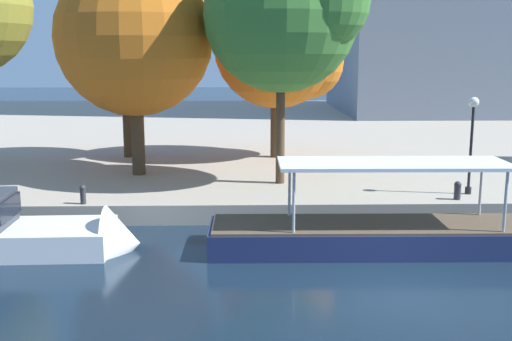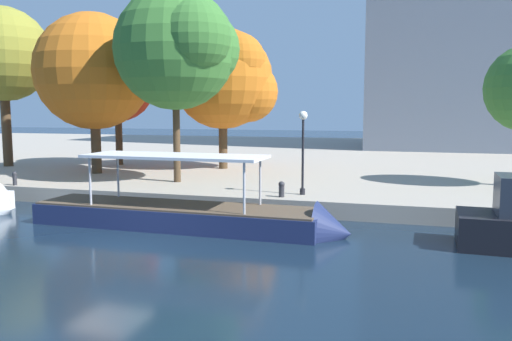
{
  "view_description": "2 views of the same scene",
  "coord_description": "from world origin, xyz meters",
  "px_view_note": "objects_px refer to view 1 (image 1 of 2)",
  "views": [
    {
      "loc": [
        -4.74,
        -16.16,
        6.82
      ],
      "look_at": [
        -4.21,
        5.36,
        2.7
      ],
      "focal_mm": 43.18,
      "sensor_mm": 36.0,
      "label": 1
    },
    {
      "loc": [
        10.01,
        -15.68,
        5.06
      ],
      "look_at": [
        2.9,
        8.65,
        2.07
      ],
      "focal_mm": 36.22,
      "sensor_mm": 36.0,
      "label": 2
    }
  ],
  "objects_px": {
    "tour_boat_1": "(417,240)",
    "tree_1": "(126,54)",
    "mooring_bollard_0": "(458,190)",
    "tree_2": "(137,38)",
    "tree_4": "(292,13)",
    "lamp_post": "(472,131)",
    "mooring_bollard_1": "(83,194)",
    "tree_3": "(284,46)"
  },
  "relations": [
    {
      "from": "tree_1",
      "to": "tree_2",
      "type": "xyz_separation_m",
      "value": [
        1.44,
        -5.01,
        0.77
      ]
    },
    {
      "from": "lamp_post",
      "to": "mooring_bollard_1",
      "type": "bearing_deg",
      "value": -175.03
    },
    {
      "from": "tree_1",
      "to": "tree_4",
      "type": "xyz_separation_m",
      "value": [
        8.77,
        -7.44,
        1.8
      ]
    },
    {
      "from": "mooring_bollard_1",
      "to": "lamp_post",
      "type": "height_order",
      "value": "lamp_post"
    },
    {
      "from": "tour_boat_1",
      "to": "mooring_bollard_0",
      "type": "relative_size",
      "value": 17.96
    },
    {
      "from": "tour_boat_1",
      "to": "lamp_post",
      "type": "height_order",
      "value": "lamp_post"
    },
    {
      "from": "tour_boat_1",
      "to": "tree_3",
      "type": "xyz_separation_m",
      "value": [
        -3.71,
        14.88,
        6.87
      ]
    },
    {
      "from": "tour_boat_1",
      "to": "tree_3",
      "type": "bearing_deg",
      "value": 104.76
    },
    {
      "from": "tour_boat_1",
      "to": "mooring_bollard_1",
      "type": "distance_m",
      "value": 13.13
    },
    {
      "from": "mooring_bollard_1",
      "to": "tree_4",
      "type": "distance_m",
      "value": 11.99
    },
    {
      "from": "tree_1",
      "to": "lamp_post",
      "type": "bearing_deg",
      "value": -31.17
    },
    {
      "from": "tree_2",
      "to": "tree_4",
      "type": "distance_m",
      "value": 7.79
    },
    {
      "from": "lamp_post",
      "to": "tree_2",
      "type": "distance_m",
      "value": 16.13
    },
    {
      "from": "tree_2",
      "to": "mooring_bollard_1",
      "type": "bearing_deg",
      "value": -102.15
    },
    {
      "from": "tree_4",
      "to": "tree_1",
      "type": "bearing_deg",
      "value": 139.68
    },
    {
      "from": "tree_2",
      "to": "tree_4",
      "type": "height_order",
      "value": "tree_4"
    },
    {
      "from": "tree_3",
      "to": "lamp_post",
      "type": "bearing_deg",
      "value": -53.14
    },
    {
      "from": "tree_3",
      "to": "tree_2",
      "type": "bearing_deg",
      "value": -146.6
    },
    {
      "from": "lamp_post",
      "to": "tree_3",
      "type": "distance_m",
      "value": 12.78
    },
    {
      "from": "tour_boat_1",
      "to": "tree_1",
      "type": "height_order",
      "value": "tree_1"
    },
    {
      "from": "mooring_bollard_1",
      "to": "lamp_post",
      "type": "xyz_separation_m",
      "value": [
        16.2,
        1.41,
        2.3
      ]
    },
    {
      "from": "mooring_bollard_1",
      "to": "tree_1",
      "type": "bearing_deg",
      "value": 90.48
    },
    {
      "from": "mooring_bollard_0",
      "to": "tree_1",
      "type": "xyz_separation_m",
      "value": [
        -15.46,
        10.88,
        5.54
      ]
    },
    {
      "from": "mooring_bollard_0",
      "to": "tree_4",
      "type": "height_order",
      "value": "tree_4"
    },
    {
      "from": "tree_2",
      "to": "tree_4",
      "type": "xyz_separation_m",
      "value": [
        7.33,
        -2.43,
        1.03
      ]
    },
    {
      "from": "tour_boat_1",
      "to": "mooring_bollard_1",
      "type": "bearing_deg",
      "value": 164.44
    },
    {
      "from": "mooring_bollard_0",
      "to": "tree_4",
      "type": "xyz_separation_m",
      "value": [
        -6.69,
        3.44,
        7.34
      ]
    },
    {
      "from": "tree_1",
      "to": "tree_3",
      "type": "height_order",
      "value": "tree_3"
    },
    {
      "from": "lamp_post",
      "to": "tree_4",
      "type": "height_order",
      "value": "tree_4"
    },
    {
      "from": "lamp_post",
      "to": "tree_1",
      "type": "relative_size",
      "value": 0.47
    },
    {
      "from": "tree_1",
      "to": "mooring_bollard_1",
      "type": "bearing_deg",
      "value": -89.52
    },
    {
      "from": "tree_2",
      "to": "tree_3",
      "type": "distance_m",
      "value": 9.0
    },
    {
      "from": "mooring_bollard_1",
      "to": "tree_3",
      "type": "distance_m",
      "value": 15.48
    },
    {
      "from": "mooring_bollard_1",
      "to": "tree_3",
      "type": "bearing_deg",
      "value": 51.68
    },
    {
      "from": "tree_3",
      "to": "tour_boat_1",
      "type": "bearing_deg",
      "value": -75.99
    },
    {
      "from": "tour_boat_1",
      "to": "tree_2",
      "type": "xyz_separation_m",
      "value": [
        -11.22,
        9.93,
        7.2
      ]
    },
    {
      "from": "mooring_bollard_1",
      "to": "tree_4",
      "type": "relative_size",
      "value": 0.07
    },
    {
      "from": "mooring_bollard_0",
      "to": "tree_2",
      "type": "xyz_separation_m",
      "value": [
        -14.02,
        5.87,
        6.31
      ]
    },
    {
      "from": "tour_boat_1",
      "to": "tree_2",
      "type": "distance_m",
      "value": 16.63
    },
    {
      "from": "mooring_bollard_1",
      "to": "lamp_post",
      "type": "bearing_deg",
      "value": 4.97
    },
    {
      "from": "mooring_bollard_1",
      "to": "tree_1",
      "type": "relative_size",
      "value": 0.09
    },
    {
      "from": "tour_boat_1",
      "to": "mooring_bollard_0",
      "type": "height_order",
      "value": "tour_boat_1"
    }
  ]
}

